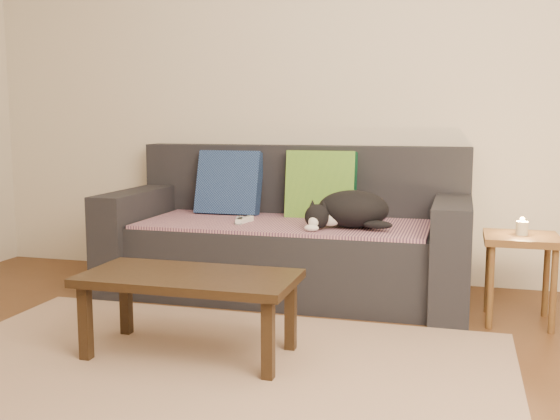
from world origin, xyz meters
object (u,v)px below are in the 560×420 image
(sofa, at_px, (289,241))
(wii_remote_b, at_px, (239,220))
(side_table, at_px, (521,251))
(cat, at_px, (350,210))
(wii_remote_a, at_px, (245,220))
(coffee_table, at_px, (190,285))

(sofa, bearing_deg, wii_remote_b, -141.06)
(side_table, bearing_deg, wii_remote_b, 177.18)
(cat, relative_size, wii_remote_a, 3.19)
(wii_remote_b, height_order, side_table, wii_remote_b)
(side_table, relative_size, coffee_table, 0.49)
(sofa, bearing_deg, coffee_table, -96.42)
(wii_remote_b, distance_m, side_table, 1.54)
(sofa, height_order, wii_remote_b, sofa)
(wii_remote_b, height_order, coffee_table, wii_remote_b)
(wii_remote_a, relative_size, wii_remote_b, 1.00)
(side_table, bearing_deg, wii_remote_a, 175.95)
(sofa, relative_size, cat, 4.39)
(wii_remote_a, distance_m, side_table, 1.52)
(cat, height_order, wii_remote_b, cat)
(coffee_table, bearing_deg, wii_remote_b, 96.45)
(sofa, height_order, coffee_table, sofa)
(wii_remote_b, xyz_separation_m, side_table, (1.54, -0.08, -0.08))
(cat, distance_m, wii_remote_b, 0.65)
(wii_remote_b, bearing_deg, coffee_table, 170.90)
(cat, xyz_separation_m, coffee_table, (-0.53, -0.98, -0.22))
(sofa, xyz_separation_m, coffee_table, (-0.13, -1.18, 0.02))
(cat, bearing_deg, side_table, -2.98)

